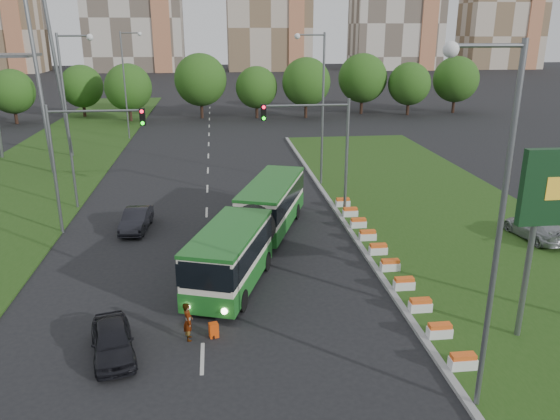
{
  "coord_description": "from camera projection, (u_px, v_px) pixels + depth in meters",
  "views": [
    {
      "loc": [
        -2.14,
        -24.6,
        12.23
      ],
      "look_at": [
        1.26,
        4.14,
        2.6
      ],
      "focal_mm": 35.0,
      "sensor_mm": 36.0,
      "label": 1
    }
  ],
  "objects": [
    {
      "name": "traffic_mast_left",
      "position": [
        79.0,
        149.0,
        32.91
      ],
      "size": [
        5.76,
        0.32,
        8.0
      ],
      "color": "slate",
      "rests_on": "ground"
    },
    {
      "name": "tree_line",
      "position": [
        299.0,
        85.0,
        78.8
      ],
      "size": [
        120.0,
        8.0,
        9.0
      ],
      "primitive_type": null,
      "color": "#214D14",
      "rests_on": "ground"
    },
    {
      "name": "grass_median",
      "position": [
        448.0,
        221.0,
        36.24
      ],
      "size": [
        14.0,
        60.0,
        0.15
      ],
      "primitive_type": "cube",
      "color": "#224614",
      "rests_on": "ground"
    },
    {
      "name": "pedestrian",
      "position": [
        188.0,
        321.0,
        22.35
      ],
      "size": [
        0.46,
        0.64,
        1.67
      ],
      "primitive_type": "imported",
      "rotation": [
        0.0,
        0.0,
        1.67
      ],
      "color": "gray",
      "rests_on": "ground"
    },
    {
      "name": "articulated_bus",
      "position": [
        251.0,
        225.0,
        30.9
      ],
      "size": [
        2.58,
        16.54,
        2.72
      ],
      "rotation": [
        0.0,
        0.0,
        -0.34
      ],
      "color": "silver",
      "rests_on": "ground"
    },
    {
      "name": "ground",
      "position": [
        265.0,
        286.0,
        27.28
      ],
      "size": [
        360.0,
        360.0,
        0.0
      ],
      "primitive_type": "plane",
      "color": "black",
      "rests_on": "ground"
    },
    {
      "name": "car_left_far",
      "position": [
        136.0,
        220.0,
        34.73
      ],
      "size": [
        1.8,
        4.27,
        1.37
      ],
      "primitive_type": "imported",
      "rotation": [
        0.0,
        0.0,
        -0.09
      ],
      "color": "black",
      "rests_on": "ground"
    },
    {
      "name": "flower_planters",
      "position": [
        384.0,
        257.0,
        29.67
      ],
      "size": [
        1.1,
        20.3,
        0.6
      ],
      "primitive_type": null,
      "color": "white",
      "rests_on": "grass_median"
    },
    {
      "name": "lane_markings",
      "position": [
        208.0,
        182.0,
        45.79
      ],
      "size": [
        0.2,
        100.0,
        0.01
      ],
      "primitive_type": null,
      "color": "#B9B8B2",
      "rests_on": "ground"
    },
    {
      "name": "car_left_near",
      "position": [
        112.0,
        341.0,
        21.29
      ],
      "size": [
        2.42,
        4.14,
        1.32
      ],
      "primitive_type": "imported",
      "rotation": [
        0.0,
        0.0,
        0.23
      ],
      "color": "black",
      "rests_on": "ground"
    },
    {
      "name": "traffic_mast_median",
      "position": [
        323.0,
        140.0,
        35.54
      ],
      "size": [
        5.76,
        0.32,
        8.0
      ],
      "color": "slate",
      "rests_on": "ground"
    },
    {
      "name": "midrise_east",
      "position": [
        504.0,
        3.0,
        172.34
      ],
      "size": [
        24.0,
        14.0,
        40.0
      ],
      "primitive_type": "cube",
      "color": "#BEAD99",
      "rests_on": "ground"
    },
    {
      "name": "shopping_trolley",
      "position": [
        214.0,
        330.0,
        22.68
      ],
      "size": [
        0.37,
        0.39,
        0.63
      ],
      "rotation": [
        0.0,
        0.0,
        0.25
      ],
      "color": "#E1440B",
      "rests_on": "ground"
    },
    {
      "name": "left_verge",
      "position": [
        39.0,
        172.0,
        48.81
      ],
      "size": [
        12.0,
        110.0,
        0.1
      ],
      "primitive_type": "cube",
      "color": "#224614",
      "rests_on": "ground"
    },
    {
      "name": "car_median",
      "position": [
        536.0,
        228.0,
        32.86
      ],
      "size": [
        2.4,
        4.77,
        1.33
      ],
      "primitive_type": "imported",
      "rotation": [
        0.0,
        0.0,
        3.26
      ],
      "color": "#94989D",
      "rests_on": "grass_median"
    },
    {
      "name": "street_lamps",
      "position": [
        202.0,
        133.0,
        34.47
      ],
      "size": [
        36.0,
        60.0,
        12.0
      ],
      "primitive_type": null,
      "color": "slate",
      "rests_on": "ground"
    },
    {
      "name": "median_kerb",
      "position": [
        346.0,
        225.0,
        35.46
      ],
      "size": [
        0.3,
        60.0,
        0.18
      ],
      "primitive_type": "cube",
      "color": "gray",
      "rests_on": "ground"
    }
  ]
}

